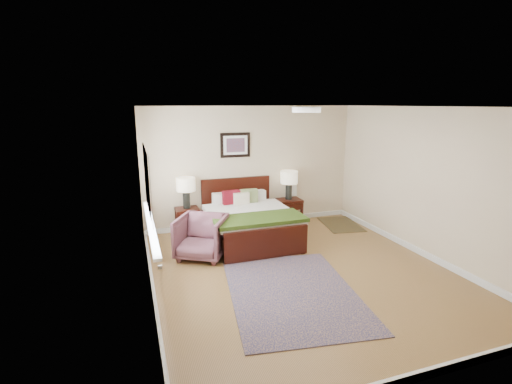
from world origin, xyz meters
The scene contains 18 objects.
floor centered at (0.00, 0.00, 0.00)m, with size 5.00×5.00×0.00m, color olive.
back_wall centered at (0.00, 2.50, 1.25)m, with size 4.50×0.04×2.50m, color beige.
front_wall centered at (0.00, -2.50, 1.25)m, with size 4.50×0.04×2.50m, color beige.
left_wall centered at (-2.25, 0.00, 1.25)m, with size 0.04×5.00×2.50m, color beige.
right_wall centered at (2.25, 0.00, 1.25)m, with size 0.04×5.00×2.50m, color beige.
ceiling centered at (0.00, 0.00, 2.50)m, with size 4.50×5.00×0.02m, color white.
window centered at (-2.20, 0.70, 1.38)m, with size 0.11×2.72×1.32m.
door centered at (-2.23, -1.75, 1.07)m, with size 0.06×1.00×2.18m.
ceil_fixture centered at (0.00, 0.00, 2.47)m, with size 0.44×0.44×0.08m.
bed centered at (-0.35, 1.56, 0.48)m, with size 1.59×1.91×1.03m.
wall_art centered at (-0.35, 2.47, 1.72)m, with size 0.62×0.05×0.50m.
nightstand_left centered at (-1.41, 2.25, 0.42)m, with size 0.45×0.40×0.53m.
nightstand_right centered at (0.77, 2.26, 0.33)m, with size 0.54×0.41×0.54m.
lamp_left centered at (-1.41, 2.27, 0.97)m, with size 0.36×0.36×0.61m.
lamp_right centered at (0.77, 2.27, 0.97)m, with size 0.36×0.36×0.61m.
armchair centered at (-1.36, 1.05, 0.36)m, with size 0.77×0.79×0.72m, color brown.
rug_persian centered at (-0.41, -0.56, 0.01)m, with size 1.70×2.39×0.01m, color #0D1945.
rug_navy centered at (1.80, 1.80, 0.01)m, with size 0.71×1.07×0.01m, color black.
Camera 1 is at (-2.39, -4.81, 2.54)m, focal length 26.00 mm.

